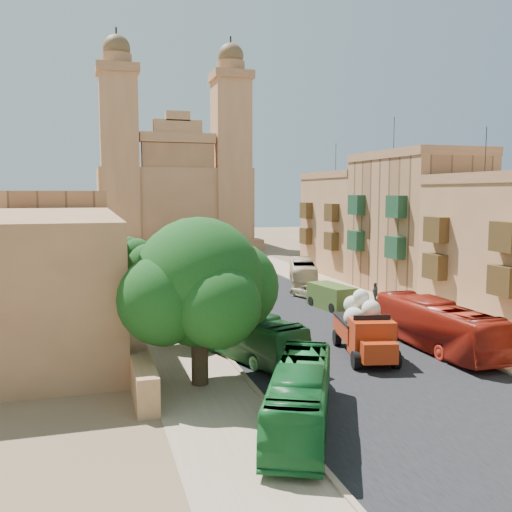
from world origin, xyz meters
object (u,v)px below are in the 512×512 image
car_cream (309,291)px  pedestrian_a (452,324)px  bus_cream_east (303,273)px  pedestrian_c (375,293)px  church (173,194)px  car_blue_b (174,255)px  bus_green_north (244,334)px  olive_pickup (331,297)px  car_blue_a (213,302)px  car_white_a (197,282)px  red_truck (365,328)px  car_white_b (224,271)px  bus_green_south (300,396)px  bus_red_east (436,326)px  street_tree_a (168,297)px  street_tree_d (129,248)px  ficus_tree (200,286)px  street_tree_c (137,254)px  car_dkblue (207,270)px  street_tree_b (149,265)px

car_cream → pedestrian_a: (3.59, -16.94, 0.37)m
bus_cream_east → pedestrian_c: (2.93, -10.24, -0.50)m
church → car_blue_b: church is taller
bus_green_north → olive_pickup: bearing=28.1°
car_blue_a → car_white_a: 11.16m
red_truck → olive_pickup: bearing=74.0°
car_white_a → pedestrian_c: 18.49m
olive_pickup → pedestrian_c: bearing=8.0°
car_white_b → car_blue_b: car_blue_b is taller
bus_green_south → car_blue_b: 62.53m
church → bus_red_east: (5.96, -72.38, -7.97)m
bus_red_east → car_white_a: size_ratio=2.78×
bus_cream_east → car_cream: (-1.56, -5.70, -0.84)m
car_white_b → car_blue_b: (-3.18, 18.83, 0.02)m
pedestrian_a → car_blue_b: bearing=-54.0°
street_tree_a → pedestrian_c: bearing=23.9°
street_tree_d → bus_red_east: (15.96, -41.77, -1.39)m
church → car_white_b: bearing=-89.2°
ficus_tree → car_white_b: ficus_tree is taller
street_tree_c → olive_pickup: 22.04m
pedestrian_c → bus_green_north: bearing=-43.4°
street_tree_a → car_dkblue: (8.69, 30.26, -2.48)m
church → bus_red_east: church is taller
street_tree_a → car_white_b: (10.50, 29.00, -2.58)m
street_tree_a → car_cream: (14.94, 13.17, -2.53)m
bus_cream_east → ficus_tree: bearing=77.6°
ficus_tree → red_truck: (10.42, 2.21, -3.38)m
street_tree_a → street_tree_c: size_ratio=0.92×
pedestrian_c → red_truck: bearing=-22.6°
street_tree_a → street_tree_b: size_ratio=0.84×
street_tree_b → car_white_a: (5.71, 9.03, -3.09)m
street_tree_b → pedestrian_a: 24.49m
car_blue_b → pedestrian_c: pedestrian_c is taller
street_tree_c → car_white_a: 7.00m
car_dkblue → car_white_b: bearing=-55.9°
church → pedestrian_c: church is taller
car_blue_a → car_blue_b: bearing=105.4°
street_tree_b → car_dkblue: street_tree_b is taller
car_white_a → car_cream: bearing=-48.8°
street_tree_c → church: bearing=76.8°
ficus_tree → car_white_a: size_ratio=2.17×
bus_green_north → car_white_b: (6.54, 32.88, -0.83)m
church → car_cream: 54.41m
ficus_tree → car_cream: ficus_tree is taller
street_tree_a → pedestrian_a: street_tree_a is taller
street_tree_c → pedestrian_c: 24.89m
street_tree_b → olive_pickup: size_ratio=1.09×
car_dkblue → pedestrian_a: pedestrian_a is taller
olive_pickup → bus_green_north: (-11.00, -11.88, 0.42)m
street_tree_d → car_white_b: 12.84m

